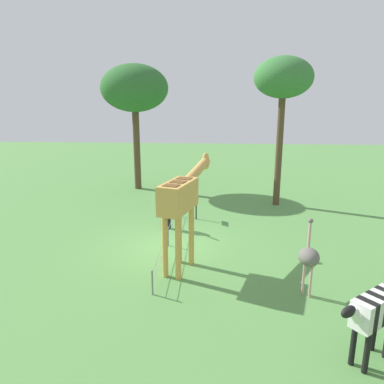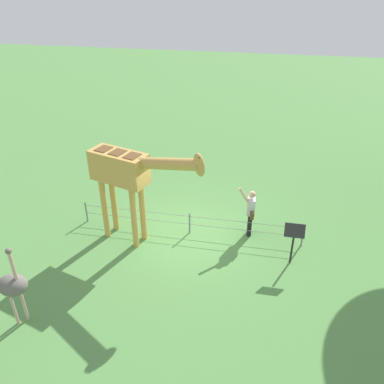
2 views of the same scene
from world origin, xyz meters
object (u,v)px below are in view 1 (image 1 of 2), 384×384
object	(u,v)px
visitor	(167,208)
tree_east	(283,80)
giraffe	(182,199)
zebra	(373,313)
info_sign	(196,199)
tree_northeast	(135,89)
ostrich	(309,257)

from	to	relation	value
visitor	tree_east	distance (m)	8.31
giraffe	zebra	xyz separation A→B (m)	(-4.24, -4.32, -1.16)
visitor	info_sign	size ratio (longest dim) A/B	1.34
tree_northeast	info_sign	size ratio (longest dim) A/B	5.45
tree_east	info_sign	bearing A→B (deg)	123.07
ostrich	info_sign	world-z (taller)	ostrich
giraffe	zebra	distance (m)	6.16
visitor	tree_northeast	size ratio (longest dim) A/B	0.25
tree_northeast	giraffe	bearing A→B (deg)	-160.63
ostrich	tree_east	xyz separation A→B (m)	(8.99, -0.52, 4.98)
visitor	info_sign	bearing A→B (deg)	-42.36
visitor	info_sign	xyz separation A→B (m)	(1.27, -1.16, 0.05)
visitor	tree_east	size ratio (longest dim) A/B	0.24
ostrich	tree_northeast	bearing A→B (deg)	31.50
ostrich	tree_east	world-z (taller)	tree_east
visitor	ostrich	world-z (taller)	ostrich
ostrich	zebra	bearing A→B (deg)	-166.03
visitor	tree_east	world-z (taller)	tree_east
giraffe	info_sign	bearing A→B (deg)	-2.31
ostrich	tree_northeast	world-z (taller)	tree_northeast
zebra	visitor	bearing A→B (deg)	34.17
giraffe	info_sign	distance (m)	5.01
tree_northeast	zebra	bearing A→B (deg)	-151.36
ostrich	info_sign	size ratio (longest dim) A/B	1.70
ostrich	tree_northeast	size ratio (longest dim) A/B	0.31
giraffe	ostrich	bearing A→B (deg)	-113.46
ostrich	tree_east	distance (m)	10.29
giraffe	info_sign	size ratio (longest dim) A/B	2.73
giraffe	ostrich	world-z (taller)	giraffe
giraffe	zebra	size ratio (longest dim) A/B	2.17
zebra	tree_east	size ratio (longest dim) A/B	0.23
info_sign	ostrich	bearing A→B (deg)	-151.58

